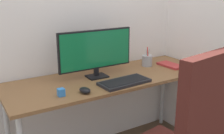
{
  "coord_description": "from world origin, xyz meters",
  "views": [
    {
      "loc": [
        -1.06,
        -1.74,
        1.44
      ],
      "look_at": [
        -0.03,
        -0.06,
        0.85
      ],
      "focal_mm": 42.98,
      "sensor_mm": 36.0,
      "label": 1
    }
  ],
  "objects_px": {
    "monitor": "(96,51)",
    "keyboard": "(124,82)",
    "pen_holder": "(147,61)",
    "desk_clamp_accessory": "(61,92)",
    "notebook": "(170,65)",
    "mouse": "(85,90)"
  },
  "relations": [
    {
      "from": "pen_holder",
      "to": "desk_clamp_accessory",
      "type": "xyz_separation_m",
      "value": [
        -0.92,
        -0.26,
        -0.02
      ]
    },
    {
      "from": "mouse",
      "to": "notebook",
      "type": "relative_size",
      "value": 0.4
    },
    {
      "from": "desk_clamp_accessory",
      "to": "keyboard",
      "type": "bearing_deg",
      "value": -1.92
    },
    {
      "from": "notebook",
      "to": "keyboard",
      "type": "bearing_deg",
      "value": -168.21
    },
    {
      "from": "desk_clamp_accessory",
      "to": "pen_holder",
      "type": "bearing_deg",
      "value": 15.78
    },
    {
      "from": "keyboard",
      "to": "notebook",
      "type": "bearing_deg",
      "value": 14.62
    },
    {
      "from": "keyboard",
      "to": "pen_holder",
      "type": "bearing_deg",
      "value": 32.65
    },
    {
      "from": "pen_holder",
      "to": "notebook",
      "type": "bearing_deg",
      "value": -34.13
    },
    {
      "from": "monitor",
      "to": "keyboard",
      "type": "distance_m",
      "value": 0.33
    },
    {
      "from": "monitor",
      "to": "mouse",
      "type": "bearing_deg",
      "value": -131.0
    },
    {
      "from": "pen_holder",
      "to": "monitor",
      "type": "bearing_deg",
      "value": -176.55
    },
    {
      "from": "mouse",
      "to": "desk_clamp_accessory",
      "type": "height_order",
      "value": "desk_clamp_accessory"
    },
    {
      "from": "monitor",
      "to": "notebook",
      "type": "distance_m",
      "value": 0.75
    },
    {
      "from": "monitor",
      "to": "keyboard",
      "type": "relative_size",
      "value": 1.57
    },
    {
      "from": "mouse",
      "to": "desk_clamp_accessory",
      "type": "bearing_deg",
      "value": 155.7
    },
    {
      "from": "pen_holder",
      "to": "desk_clamp_accessory",
      "type": "bearing_deg",
      "value": -164.22
    },
    {
      "from": "keyboard",
      "to": "monitor",
      "type": "bearing_deg",
      "value": 113.39
    },
    {
      "from": "mouse",
      "to": "pen_holder",
      "type": "height_order",
      "value": "pen_holder"
    },
    {
      "from": "monitor",
      "to": "mouse",
      "type": "height_order",
      "value": "monitor"
    },
    {
      "from": "monitor",
      "to": "notebook",
      "type": "bearing_deg",
      "value": -6.89
    },
    {
      "from": "keyboard",
      "to": "desk_clamp_accessory",
      "type": "bearing_deg",
      "value": 178.08
    },
    {
      "from": "mouse",
      "to": "pen_holder",
      "type": "xyz_separation_m",
      "value": [
        0.77,
        0.3,
        0.03
      ]
    }
  ]
}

